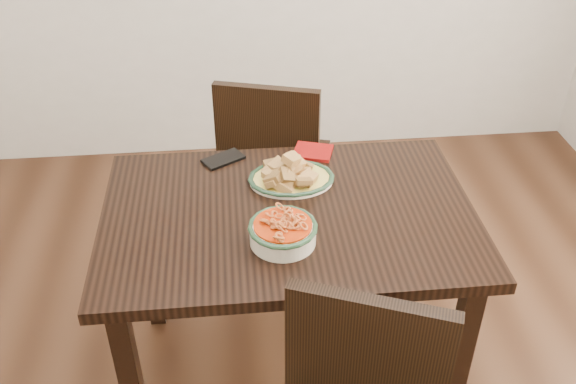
{
  "coord_description": "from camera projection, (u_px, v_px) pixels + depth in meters",
  "views": [
    {
      "loc": [
        -0.25,
        -1.53,
        1.95
      ],
      "look_at": [
        -0.09,
        0.1,
        0.81
      ],
      "focal_mm": 40.0,
      "sensor_mm": 36.0,
      "label": 1
    }
  ],
  "objects": [
    {
      "name": "napkin",
      "position": [
        313.0,
        152.0,
        2.3
      ],
      "size": [
        0.16,
        0.15,
        0.01
      ],
      "primitive_type": "cube",
      "rotation": [
        0.0,
        0.0,
        -0.31
      ],
      "color": "maroon",
      "rests_on": "dining_table"
    },
    {
      "name": "smartphone",
      "position": [
        223.0,
        159.0,
        2.26
      ],
      "size": [
        0.16,
        0.14,
        0.01
      ],
      "primitive_type": "cube",
      "rotation": [
        0.0,
        0.0,
        0.54
      ],
      "color": "black",
      "rests_on": "dining_table"
    },
    {
      "name": "chair_far",
      "position": [
        273.0,
        160.0,
        2.74
      ],
      "size": [
        0.52,
        0.52,
        0.89
      ],
      "rotation": [
        0.0,
        0.0,
        2.85
      ],
      "color": "black",
      "rests_on": "ground"
    },
    {
      "name": "noodle_bowl",
      "position": [
        283.0,
        230.0,
        1.87
      ],
      "size": [
        0.21,
        0.21,
        0.08
      ],
      "color": "beige",
      "rests_on": "dining_table"
    },
    {
      "name": "dining_table",
      "position": [
        289.0,
        236.0,
        2.08
      ],
      "size": [
        1.18,
        0.78,
        0.75
      ],
      "color": "black",
      "rests_on": "ground"
    },
    {
      "name": "fish_plate",
      "position": [
        291.0,
        171.0,
        2.13
      ],
      "size": [
        0.28,
        0.22,
        0.11
      ],
      "color": "white",
      "rests_on": "dining_table"
    },
    {
      "name": "floor",
      "position": [
        315.0,
        384.0,
        2.39
      ],
      "size": [
        3.5,
        3.5,
        0.0
      ],
      "primitive_type": "plane",
      "color": "#331C10",
      "rests_on": "ground"
    }
  ]
}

